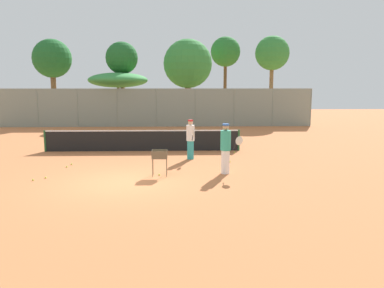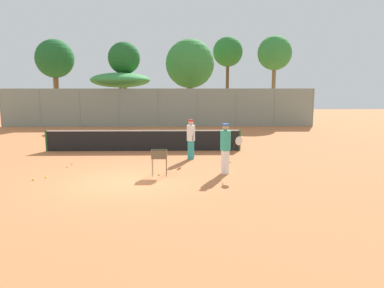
{
  "view_description": "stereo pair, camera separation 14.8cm",
  "coord_description": "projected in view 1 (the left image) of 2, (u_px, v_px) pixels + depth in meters",
  "views": [
    {
      "loc": [
        1.88,
        -12.53,
        3.27
      ],
      "look_at": [
        2.36,
        2.08,
        1.0
      ],
      "focal_mm": 35.0,
      "sensor_mm": 36.0,
      "label": 1
    },
    {
      "loc": [
        2.03,
        -12.53,
        3.27
      ],
      "look_at": [
        2.36,
        2.08,
        1.0
      ],
      "focal_mm": 35.0,
      "sensor_mm": 36.0,
      "label": 2
    }
  ],
  "objects": [
    {
      "name": "back_fence",
      "position": [
        156.0,
        108.0,
        30.18
      ],
      "size": [
        25.35,
        0.08,
        3.07
      ],
      "color": "gray",
      "rests_on": "ground_plane"
    },
    {
      "name": "tree_4",
      "position": [
        225.0,
        53.0,
        35.5
      ],
      "size": [
        2.82,
        2.82,
        7.9
      ],
      "color": "brown",
      "rests_on": "ground_plane"
    },
    {
      "name": "tennis_ball_6",
      "position": [
        230.0,
        162.0,
        16.18
      ],
      "size": [
        0.07,
        0.07,
        0.07
      ],
      "primitive_type": "sphere",
      "color": "#D1E54C",
      "rests_on": "ground_plane"
    },
    {
      "name": "tennis_ball_5",
      "position": [
        33.0,
        180.0,
        13.04
      ],
      "size": [
        0.07,
        0.07,
        0.07
      ],
      "primitive_type": "sphere",
      "color": "#D1E54C",
      "rests_on": "ground_plane"
    },
    {
      "name": "tree_1",
      "position": [
        272.0,
        54.0,
        33.36
      ],
      "size": [
        3.03,
        3.03,
        7.69
      ],
      "color": "brown",
      "rests_on": "ground_plane"
    },
    {
      "name": "tennis_ball_3",
      "position": [
        234.0,
        152.0,
        18.48
      ],
      "size": [
        0.07,
        0.07,
        0.07
      ],
      "primitive_type": "sphere",
      "color": "#D1E54C",
      "rests_on": "ground_plane"
    },
    {
      "name": "tennis_ball_4",
      "position": [
        67.0,
        167.0,
        15.17
      ],
      "size": [
        0.07,
        0.07,
        0.07
      ],
      "primitive_type": "sphere",
      "color": "#D1E54C",
      "rests_on": "ground_plane"
    },
    {
      "name": "ball_cart",
      "position": [
        160.0,
        156.0,
        13.66
      ],
      "size": [
        0.56,
        0.41,
        0.95
      ],
      "color": "brown",
      "rests_on": "ground_plane"
    },
    {
      "name": "tree_0",
      "position": [
        118.0,
        80.0,
        31.39
      ],
      "size": [
        4.97,
        4.97,
        4.38
      ],
      "color": "brown",
      "rests_on": "ground_plane"
    },
    {
      "name": "tree_5",
      "position": [
        188.0,
        64.0,
        32.07
      ],
      "size": [
        4.17,
        4.17,
        7.25
      ],
      "color": "brown",
      "rests_on": "ground_plane"
    },
    {
      "name": "player_white_outfit",
      "position": [
        190.0,
        139.0,
        16.77
      ],
      "size": [
        0.37,
        0.91,
        1.78
      ],
      "rotation": [
        0.0,
        0.0,
        4.93
      ],
      "color": "teal",
      "rests_on": "ground_plane"
    },
    {
      "name": "tennis_ball_0",
      "position": [
        72.0,
        164.0,
        15.68
      ],
      "size": [
        0.07,
        0.07,
        0.07
      ],
      "primitive_type": "sphere",
      "color": "#D1E54C",
      "rests_on": "ground_plane"
    },
    {
      "name": "tree_2",
      "position": [
        52.0,
        59.0,
        31.88
      ],
      "size": [
        3.27,
        3.27,
        7.23
      ],
      "color": "brown",
      "rests_on": "ground_plane"
    },
    {
      "name": "tennis_net",
      "position": [
        143.0,
        140.0,
        18.93
      ],
      "size": [
        9.89,
        0.1,
        1.07
      ],
      "color": "#26592D",
      "rests_on": "ground_plane"
    },
    {
      "name": "tennis_ball_1",
      "position": [
        159.0,
        175.0,
        13.79
      ],
      "size": [
        0.07,
        0.07,
        0.07
      ],
      "primitive_type": "sphere",
      "color": "#D1E54C",
      "rests_on": "ground_plane"
    },
    {
      "name": "tree_3",
      "position": [
        122.0,
        59.0,
        32.1
      ],
      "size": [
        2.76,
        2.76,
        7.03
      ],
      "color": "brown",
      "rests_on": "ground_plane"
    },
    {
      "name": "tennis_ball_7",
      "position": [
        222.0,
        153.0,
        18.39
      ],
      "size": [
        0.07,
        0.07,
        0.07
      ],
      "primitive_type": "sphere",
      "color": "#D1E54C",
      "rests_on": "ground_plane"
    },
    {
      "name": "tennis_ball_2",
      "position": [
        46.0,
        177.0,
        13.37
      ],
      "size": [
        0.07,
        0.07,
        0.07
      ],
      "primitive_type": "sphere",
      "color": "#D1E54C",
      "rests_on": "ground_plane"
    },
    {
      "name": "ground_plane",
      "position": [
        125.0,
        182.0,
        12.82
      ],
      "size": [
        80.0,
        80.0,
        0.0
      ],
      "primitive_type": "plane",
      "color": "#C67242"
    },
    {
      "name": "player_red_cap",
      "position": [
        226.0,
        148.0,
        13.98
      ],
      "size": [
        0.82,
        0.66,
        1.89
      ],
      "rotation": [
        0.0,
        0.0,
        5.65
      ],
      "color": "white",
      "rests_on": "ground_plane"
    }
  ]
}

